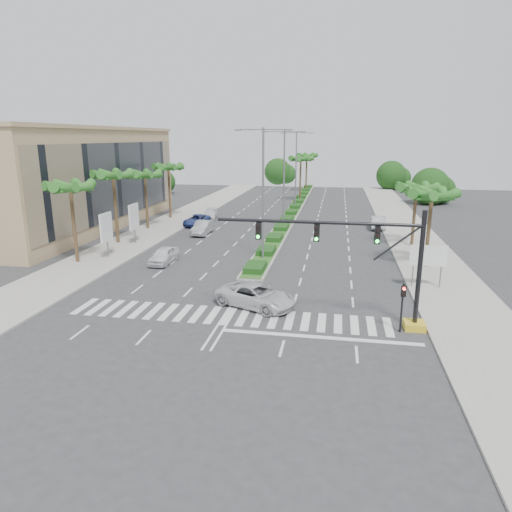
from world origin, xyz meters
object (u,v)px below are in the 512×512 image
Objects in this scene: car_parked_a at (164,255)px; car_parked_b at (203,228)px; car_parked_d at (210,214)px; car_parked_c at (197,220)px; car_crossing at (256,296)px; car_right at (378,222)px.

car_parked_a is 0.90× the size of car_parked_b.
car_parked_d is at bearing 101.23° from car_parked_b.
car_parked_c is (-2.54, 18.15, -0.03)m from car_parked_a.
car_right reaches higher than car_crossing.
car_crossing is at bearing 72.10° from car_right.
car_parked_b is (-0.17, 13.00, 0.05)m from car_parked_a.
car_parked_b reaches higher than car_parked_d.
car_crossing reaches higher than car_parked_a.
car_parked_a is 0.77× the size of car_crossing.
car_right is (20.49, 20.21, 0.09)m from car_parked_a.
car_parked_b is at bearing 20.52° from car_right.
car_parked_b is at bearing -60.56° from car_parked_c.
car_right reaches higher than car_parked_d.
car_parked_d is at bearing 96.60° from car_parked_a.
car_parked_a is at bearing -89.14° from car_parked_b.
car_parked_b is at bearing 91.96° from car_parked_a.
car_crossing is at bearing -76.63° from car_parked_d.
car_crossing is at bearing -60.38° from car_parked_c.
car_parked_b reaches higher than car_parked_c.
car_parked_c is 1.02× the size of car_right.
car_crossing is 1.13× the size of car_right.
car_parked_a is at bearing -77.28° from car_parked_c.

